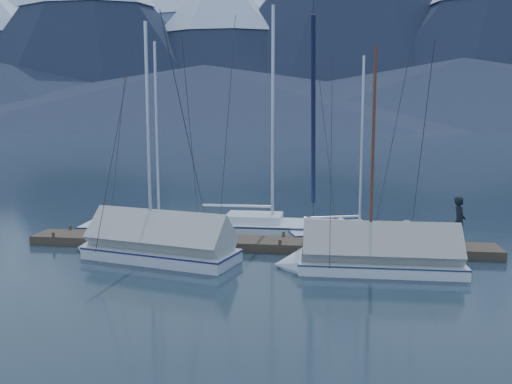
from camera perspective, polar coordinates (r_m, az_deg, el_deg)
ground at (r=19.16m, az=-0.87°, el=-7.34°), size 1000.00×1000.00×0.00m
mountain_range at (r=392.38m, az=8.76°, el=15.62°), size 877.00×584.00×150.50m
dock at (r=21.05m, az=0.00°, el=-5.65°), size 18.00×1.50×0.54m
mooring_posts at (r=21.07m, az=-1.35°, el=-4.96°), size 15.12×1.52×0.35m
sailboat_open_left at (r=23.89m, az=-9.04°, el=-4.00°), size 6.91×2.91×8.98m
sailboat_open_mid at (r=23.58m, az=3.09°, el=-4.00°), size 8.01×3.44×10.58m
sailboat_open_right at (r=23.42m, az=11.82°, el=-4.34°), size 6.46×3.69×8.24m
sailboat_covered_near at (r=18.36m, az=11.47°, el=-6.89°), size 6.21×2.67×8.02m
sailboat_covered_far at (r=19.83m, az=-11.26°, el=-5.66°), size 6.74×3.44×9.07m
person at (r=21.13m, az=20.60°, el=-2.91°), size 0.54×0.73×1.84m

